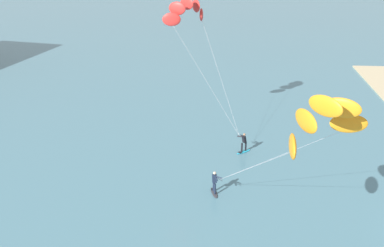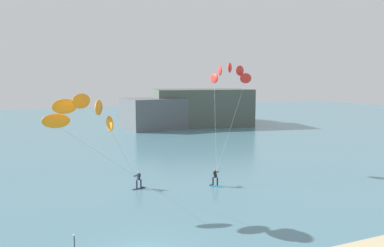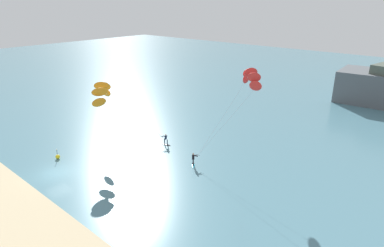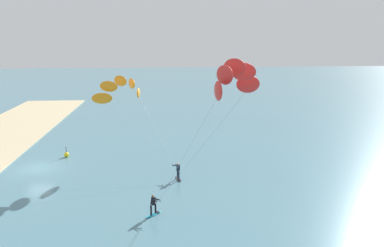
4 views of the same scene
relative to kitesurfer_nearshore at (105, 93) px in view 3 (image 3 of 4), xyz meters
name	(u,v)px [view 3 (image 3 of 4)]	position (x,y,z in m)	size (l,w,h in m)	color
ground_plane	(56,173)	(1.49, -8.77, -7.67)	(240.00, 240.00, 0.00)	slate
kitesurfer_nearshore	(105,93)	(0.00, 0.00, 0.00)	(9.35, 8.79, 9.27)	#333338
kitesurfer_mid_water	(248,82)	(16.82, 8.17, 2.74)	(7.12, 7.69, 12.03)	#23ADD1
marker_buoy	(58,157)	(-1.85, -6.73, -7.37)	(0.56, 0.56, 1.38)	yellow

